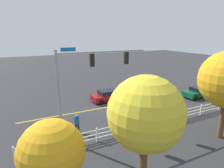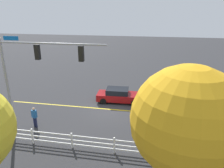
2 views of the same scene
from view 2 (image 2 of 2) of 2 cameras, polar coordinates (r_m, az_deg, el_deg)
ground_plane at (r=19.90m, az=-0.74°, el=-6.91°), size 120.00×120.00×0.00m
lane_center_stripe at (r=19.60m, az=10.91°, el=-7.71°), size 28.00×0.16×0.01m
signal_assembly at (r=15.50m, az=-21.08°, el=4.13°), size 7.56×0.38×7.21m
car_0 at (r=21.23m, az=1.93°, el=-3.12°), size 4.60×2.02×1.42m
car_1 at (r=21.17m, az=17.03°, el=-4.17°), size 3.91×1.93×1.39m
pedestrian at (r=17.78m, az=-20.38°, el=-8.28°), size 0.47×0.39×1.69m
white_rail_fence at (r=13.96m, az=6.72°, el=-16.80°), size 26.10×0.10×1.15m
tree_2 at (r=8.65m, az=19.70°, el=-9.54°), size 4.40×4.40×7.02m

